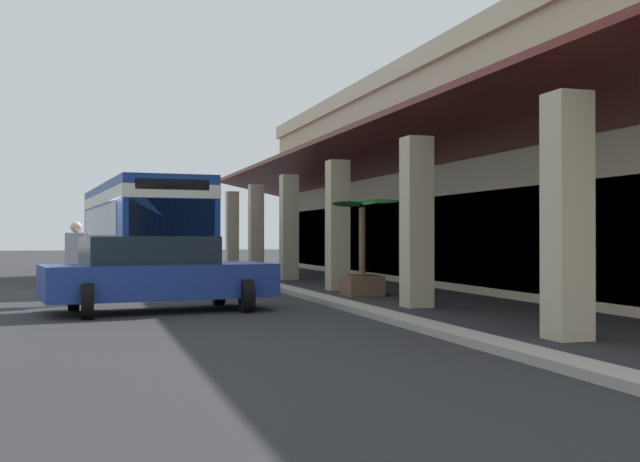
# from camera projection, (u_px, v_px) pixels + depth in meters

# --- Properties ---
(ground) EXTENTS (120.00, 120.00, 0.00)m
(ground) POSITION_uv_depth(u_px,v_px,m) (371.00, 285.00, 23.38)
(ground) COLOR #262628
(curb_strip) EXTENTS (38.17, 0.50, 0.12)m
(curb_strip) POSITION_uv_depth(u_px,v_px,m) (264.00, 283.00, 23.46)
(curb_strip) COLOR #9E998E
(curb_strip) RESTS_ON ground
(plaza_building) EXTENTS (32.11, 13.98, 7.03)m
(plaza_building) POSITION_uv_depth(u_px,v_px,m) (544.00, 175.00, 26.26)
(plaza_building) COLOR #C6B793
(plaza_building) RESTS_ON ground
(transit_bus) EXTENTS (11.38, 3.49, 3.34)m
(transit_bus) POSITION_uv_depth(u_px,v_px,m) (140.00, 224.00, 25.51)
(transit_bus) COLOR navy
(transit_bus) RESTS_ON ground
(parked_sedan_blue) EXTENTS (2.85, 4.61, 1.47)m
(parked_sedan_blue) POSITION_uv_depth(u_px,v_px,m) (156.00, 273.00, 15.34)
(parked_sedan_blue) COLOR navy
(parked_sedan_blue) RESTS_ON ground
(pedestrian) EXTENTS (0.66, 0.47, 1.79)m
(pedestrian) POSITION_uv_depth(u_px,v_px,m) (76.00, 257.00, 16.77)
(pedestrian) COLOR #726651
(pedestrian) RESTS_ON ground
(potted_palm) EXTENTS (1.88, 1.88, 2.42)m
(potted_palm) POSITION_uv_depth(u_px,v_px,m) (362.00, 270.00, 19.45)
(potted_palm) COLOR brown
(potted_palm) RESTS_ON ground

